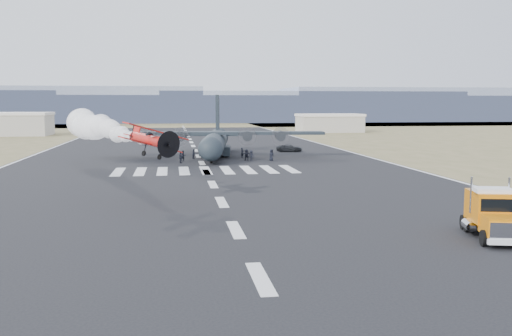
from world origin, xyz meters
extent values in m
plane|color=black|center=(0.00, 0.00, 0.00)|extent=(500.00, 500.00, 0.00)
cube|color=brown|center=(0.00, 230.00, 0.00)|extent=(500.00, 80.00, 0.00)
cube|color=gray|center=(-65.00, 260.00, 8.50)|extent=(150.00, 50.00, 17.00)
cube|color=gray|center=(0.00, 260.00, 6.50)|extent=(150.00, 50.00, 13.00)
cube|color=gray|center=(65.00, 260.00, 7.50)|extent=(150.00, 50.00, 15.00)
cube|color=gray|center=(130.00, 260.00, 8.50)|extent=(150.00, 50.00, 17.00)
cube|color=#A49F92|center=(-52.00, 145.00, 3.00)|extent=(24.00, 14.00, 6.00)
cube|color=silver|center=(-52.00, 145.00, 6.30)|extent=(24.50, 14.50, 0.80)
cube|color=#A49F92|center=(46.00, 150.00, 2.60)|extent=(20.00, 12.00, 5.20)
cube|color=silver|center=(46.00, 150.00, 5.50)|extent=(20.50, 12.50, 0.80)
cube|color=black|center=(17.63, 7.69, 0.54)|extent=(2.68, 6.77, 0.25)
cube|color=#C8630B|center=(16.92, 4.82, 1.33)|extent=(2.77, 2.85, 1.28)
cube|color=silver|center=(16.62, 3.62, 1.23)|extent=(2.14, 0.67, 1.09)
cube|color=white|center=(16.57, 3.43, 0.54)|extent=(2.46, 0.88, 0.35)
cube|color=#C8630B|center=(17.35, 6.54, 2.17)|extent=(2.82, 2.32, 2.17)
cube|color=black|center=(17.14, 5.73, 2.52)|extent=(2.13, 0.64, 0.89)
cube|color=white|center=(17.42, 6.83, 3.30)|extent=(2.77, 2.13, 0.49)
cube|color=#C8630B|center=(17.78, 8.27, 1.87)|extent=(2.87, 2.51, 2.56)
cylinder|color=black|center=(15.72, 4.71, 0.54)|extent=(0.65, 1.15, 1.09)
cylinder|color=black|center=(16.72, 8.73, 0.54)|extent=(0.65, 1.15, 1.09)
cylinder|color=black|center=(18.93, 8.18, 0.54)|extent=(0.65, 1.15, 1.09)
cylinder|color=black|center=(16.96, 9.69, 0.54)|extent=(0.65, 1.15, 1.09)
cylinder|color=black|center=(19.16, 9.14, 0.54)|extent=(0.65, 1.15, 1.09)
cylinder|color=red|center=(-6.67, 25.07, 5.94)|extent=(2.68, 5.63, 1.01)
sphere|color=black|center=(-6.74, 25.28, 6.33)|extent=(0.78, 0.78, 0.78)
cylinder|color=black|center=(-5.85, 22.52, 5.94)|extent=(1.27, 0.98, 1.12)
cylinder|color=black|center=(-5.73, 22.15, 5.94)|extent=(2.35, 0.79, 2.46)
cube|color=red|center=(-6.54, 24.65, 5.54)|extent=(6.52, 3.07, 1.90)
cube|color=red|center=(-6.43, 24.33, 6.89)|extent=(6.73, 3.13, 1.96)
cube|color=red|center=(-7.47, 27.52, 6.49)|extent=(0.42, 0.99, 1.12)
cube|color=red|center=(-7.47, 27.52, 5.94)|extent=(2.37, 1.43, 0.09)
cylinder|color=black|center=(-7.25, 23.94, 4.59)|extent=(0.28, 0.51, 0.49)
cylinder|color=black|center=(-5.55, 24.50, 4.59)|extent=(0.28, 0.51, 0.49)
sphere|color=white|center=(-7.54, 27.73, 5.94)|extent=(0.78, 0.78, 0.78)
sphere|color=white|center=(-8.36, 30.28, 5.97)|extent=(1.06, 1.06, 1.06)
sphere|color=white|center=(-9.19, 32.83, 6.00)|extent=(1.33, 1.33, 1.33)
sphere|color=white|center=(-10.02, 35.38, 6.04)|extent=(1.61, 1.61, 1.61)
sphere|color=white|center=(-10.85, 37.93, 6.07)|extent=(1.88, 1.88, 1.88)
sphere|color=white|center=(-11.68, 40.49, 6.10)|extent=(2.16, 2.16, 2.16)
sphere|color=white|center=(-12.50, 43.04, 6.14)|extent=(2.43, 2.43, 2.43)
sphere|color=white|center=(-13.33, 45.59, 6.17)|extent=(2.71, 2.71, 2.71)
sphere|color=white|center=(-14.16, 48.14, 6.20)|extent=(2.98, 2.98, 2.98)
sphere|color=white|center=(-14.99, 50.69, 6.24)|extent=(3.26, 3.26, 3.26)
sphere|color=white|center=(-15.81, 53.24, 6.27)|extent=(3.53, 3.53, 3.53)
sphere|color=white|center=(-16.64, 55.79, 6.30)|extent=(3.81, 3.81, 3.81)
sphere|color=white|center=(-17.47, 58.35, 6.34)|extent=(4.08, 4.08, 4.08)
sphere|color=white|center=(-18.30, 60.90, 6.37)|extent=(4.36, 4.36, 4.36)
cylinder|color=black|center=(2.81, 69.79, 2.46)|extent=(7.05, 26.72, 3.78)
sphere|color=black|center=(1.16, 56.66, 2.46)|extent=(3.78, 3.78, 3.78)
cone|color=black|center=(4.45, 82.91, 2.46)|extent=(4.46, 6.10, 3.78)
cube|color=black|center=(2.69, 68.85, 4.25)|extent=(37.99, 8.65, 0.47)
cylinder|color=black|center=(-8.62, 69.79, 3.78)|extent=(2.13, 3.77, 1.70)
cylinder|color=#3F3F44|center=(-8.85, 67.92, 3.78)|extent=(3.19, 0.45, 3.21)
cylinder|color=black|center=(-2.99, 69.09, 3.78)|extent=(2.13, 3.77, 1.70)
cylinder|color=#3F3F44|center=(-3.23, 67.21, 3.78)|extent=(3.19, 0.45, 3.21)
cylinder|color=black|center=(8.25, 67.68, 3.78)|extent=(2.13, 3.77, 1.70)
cylinder|color=#3F3F44|center=(8.02, 65.80, 3.78)|extent=(3.19, 0.45, 3.21)
cylinder|color=black|center=(13.88, 66.97, 3.78)|extent=(2.13, 3.77, 1.70)
cylinder|color=#3F3F44|center=(13.64, 65.09, 3.78)|extent=(3.19, 0.45, 3.21)
cube|color=black|center=(4.22, 81.04, 7.18)|extent=(1.09, 4.29, 7.56)
cube|color=black|center=(4.28, 81.51, 3.21)|extent=(13.48, 4.46, 0.33)
cube|color=black|center=(0.86, 70.98, 1.04)|extent=(1.83, 5.77, 1.51)
cylinder|color=black|center=(0.86, 70.98, 0.52)|extent=(0.60, 1.09, 1.04)
cube|color=black|center=(4.99, 70.47, 1.04)|extent=(1.83, 5.77, 1.51)
cylinder|color=black|center=(4.99, 70.47, 0.52)|extent=(0.60, 1.09, 1.04)
cylinder|color=black|center=(1.51, 59.48, 0.43)|extent=(0.48, 0.89, 0.85)
imported|color=black|center=(17.88, 78.38, 0.71)|extent=(5.49, 3.45, 1.41)
imported|color=black|center=(0.75, 63.62, 0.92)|extent=(0.87, 0.84, 1.83)
imported|color=black|center=(-0.94, 66.93, 0.83)|extent=(0.75, 0.93, 1.66)
imported|color=black|center=(8.24, 62.68, 0.84)|extent=(1.19, 0.95, 1.67)
imported|color=black|center=(-3.31, 60.20, 0.88)|extent=(0.81, 1.15, 1.77)
imported|color=black|center=(11.45, 61.84, 0.94)|extent=(1.07, 0.96, 1.87)
imported|color=black|center=(7.49, 63.04, 0.93)|extent=(1.73, 0.58, 1.85)
imported|color=black|center=(7.33, 67.37, 0.91)|extent=(0.83, 0.86, 1.81)
imported|color=black|center=(-2.80, 63.16, 0.88)|extent=(0.99, 0.83, 1.75)
camera|label=1|loc=(-4.61, -29.52, 9.43)|focal=40.00mm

